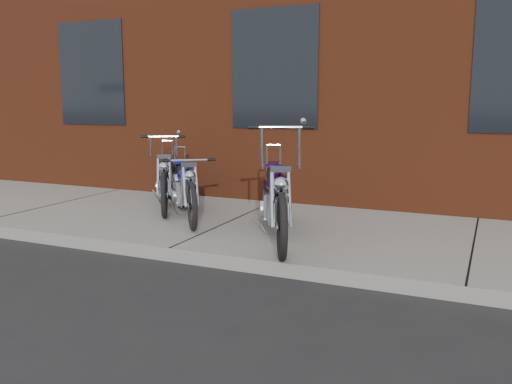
% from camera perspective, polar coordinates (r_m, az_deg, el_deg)
% --- Properties ---
extents(ground, '(120.00, 120.00, 0.00)m').
position_cam_1_polar(ground, '(5.98, -9.13, -7.25)').
color(ground, '#252526').
rests_on(ground, ground).
extents(sidewalk, '(22.00, 3.00, 0.15)m').
position_cam_1_polar(sidewalk, '(7.22, -2.65, -3.61)').
color(sidewalk, gray).
rests_on(sidewalk, ground).
extents(building_brick, '(22.00, 10.00, 8.00)m').
position_cam_1_polar(building_brick, '(13.37, 10.54, 19.23)').
color(building_brick, maroon).
rests_on(building_brick, ground).
extents(chopper_purple, '(1.11, 2.19, 1.33)m').
position_cam_1_polar(chopper_purple, '(6.19, 2.19, -1.07)').
color(chopper_purple, black).
rests_on(chopper_purple, sidewalk).
extents(chopper_blue, '(1.36, 1.73, 0.91)m').
position_cam_1_polar(chopper_blue, '(7.39, -7.46, 0.21)').
color(chopper_blue, black).
rests_on(chopper_blue, sidewalk).
extents(chopper_third, '(1.20, 1.92, 1.11)m').
position_cam_1_polar(chopper_third, '(8.19, -9.38, 1.18)').
color(chopper_third, black).
rests_on(chopper_third, sidewalk).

